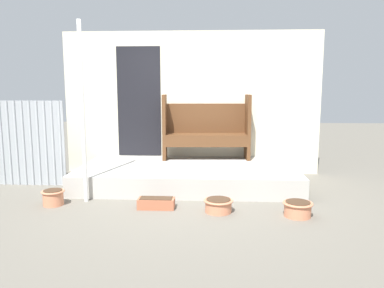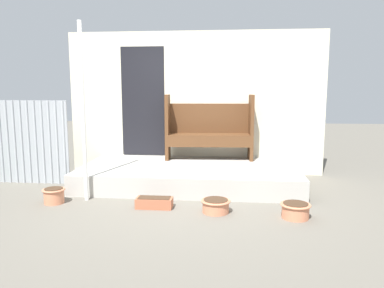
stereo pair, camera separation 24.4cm
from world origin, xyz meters
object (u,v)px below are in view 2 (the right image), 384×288
at_px(flower_pot_middle, 216,205).
at_px(flower_pot_right, 295,210).
at_px(bench, 209,127).
at_px(planter_box_rect, 154,203).
at_px(support_post, 83,113).
at_px(flower_pot_left, 54,195).

distance_m(flower_pot_middle, flower_pot_right, 0.99).
bearing_deg(flower_pot_right, bench, 119.55).
height_order(flower_pot_middle, flower_pot_right, flower_pot_right).
relative_size(bench, flower_pot_middle, 4.05).
bearing_deg(flower_pot_right, planter_box_rect, 173.20).
bearing_deg(support_post, bench, 44.49).
xyz_separation_m(flower_pot_left, flower_pot_right, (3.23, -0.27, -0.01)).
relative_size(flower_pot_middle, planter_box_rect, 0.79).
bearing_deg(support_post, flower_pot_left, -154.34).
height_order(flower_pot_middle, planter_box_rect, flower_pot_middle).
bearing_deg(flower_pot_right, flower_pot_middle, 173.53).
bearing_deg(flower_pot_left, bench, 41.54).
distance_m(support_post, planter_box_rect, 1.58).
height_order(flower_pot_left, planter_box_rect, flower_pot_left).
bearing_deg(planter_box_rect, flower_pot_left, 177.72).
bearing_deg(bench, flower_pot_middle, -87.55).
xyz_separation_m(support_post, bench, (1.66, 1.63, -0.35)).
height_order(bench, flower_pot_left, bench).
height_order(flower_pot_left, flower_pot_middle, flower_pot_left).
relative_size(bench, flower_pot_left, 5.00).
bearing_deg(flower_pot_middle, bench, 95.78).
height_order(support_post, bench, support_post).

